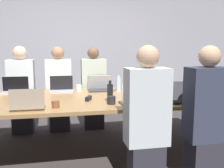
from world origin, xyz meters
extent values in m
plane|color=#383333|center=(0.00, 0.00, 0.00)|extent=(24.00, 24.00, 0.00)
cube|color=#9999A3|center=(0.00, 2.33, 1.40)|extent=(12.00, 0.06, 2.80)
cube|color=#9E7547|center=(0.00, 0.00, 0.70)|extent=(3.61, 1.43, 0.04)
cylinder|color=#4C4C51|center=(1.62, 0.53, 0.34)|extent=(0.08, 0.08, 0.68)
cube|color=gray|center=(-0.76, -0.48, 0.73)|extent=(0.33, 0.20, 0.02)
cube|color=gray|center=(-0.76, -0.58, 0.84)|extent=(0.34, 0.04, 0.21)
cube|color=#0F1933|center=(-0.76, -0.57, 0.84)|extent=(0.33, 0.04, 0.20)
cylinder|color=brown|center=(-0.49, -0.49, 0.76)|extent=(0.08, 0.08, 0.08)
cube|color=#333338|center=(0.14, 0.44, 0.73)|extent=(0.35, 0.23, 0.02)
cube|color=#333338|center=(0.14, 0.52, 0.85)|extent=(0.36, 0.10, 0.22)
cube|color=silver|center=(0.14, 0.51, 0.85)|extent=(0.35, 0.10, 0.21)
cube|color=#2D2D38|center=(0.10, 0.94, 0.23)|extent=(0.32, 0.24, 0.45)
cube|color=beige|center=(0.10, 0.94, 0.81)|extent=(0.40, 0.24, 0.72)
sphere|color=brown|center=(0.10, 0.94, 1.27)|extent=(0.19, 0.19, 0.19)
cylinder|color=#ADD1E0|center=(0.40, 0.37, 0.82)|extent=(0.08, 0.08, 0.19)
cylinder|color=#ADD1E0|center=(0.40, 0.37, 0.94)|extent=(0.04, 0.04, 0.04)
cube|color=#B7B7BC|center=(-1.07, 0.49, 0.73)|extent=(0.35, 0.21, 0.02)
cube|color=#B7B7BC|center=(-1.07, 0.59, 0.84)|extent=(0.36, 0.03, 0.21)
cube|color=black|center=(-1.07, 0.58, 0.84)|extent=(0.35, 0.03, 0.21)
cube|color=#2D2D38|center=(-1.05, 0.91, 0.23)|extent=(0.32, 0.24, 0.45)
cube|color=silver|center=(-1.05, 0.91, 0.81)|extent=(0.40, 0.24, 0.72)
sphere|color=beige|center=(-1.05, 0.91, 1.28)|extent=(0.21, 0.21, 0.21)
cube|color=#333338|center=(0.98, -0.48, 0.73)|extent=(0.35, 0.24, 0.02)
cube|color=#333338|center=(0.98, -0.57, 0.86)|extent=(0.36, 0.10, 0.23)
cube|color=black|center=(0.98, -0.56, 0.85)|extent=(0.35, 0.10, 0.23)
cube|color=#2D2D38|center=(0.97, -1.01, 0.23)|extent=(0.32, 0.24, 0.45)
cube|color=#33384C|center=(0.97, -1.01, 0.81)|extent=(0.40, 0.24, 0.72)
sphere|color=tan|center=(0.97, -1.01, 1.27)|extent=(0.21, 0.21, 0.21)
cylinder|color=white|center=(0.68, -0.47, 0.77)|extent=(0.08, 0.08, 0.10)
cylinder|color=#ADD1E0|center=(1.29, -0.42, 0.82)|extent=(0.07, 0.07, 0.20)
cylinder|color=#ADD1E0|center=(1.29, -0.42, 0.94)|extent=(0.03, 0.03, 0.04)
cube|color=#B7B7BC|center=(-0.42, 0.45, 0.73)|extent=(0.33, 0.21, 0.02)
cube|color=#B7B7BC|center=(-0.42, 0.56, 0.84)|extent=(0.33, 0.03, 0.21)
cube|color=black|center=(-0.42, 0.55, 0.84)|extent=(0.33, 0.03, 0.21)
cube|color=#2D2D38|center=(-0.47, 0.91, 0.23)|extent=(0.32, 0.24, 0.45)
cube|color=silver|center=(-0.47, 0.91, 0.81)|extent=(0.40, 0.24, 0.72)
sphere|color=#9E7051|center=(-0.47, 0.91, 1.27)|extent=(0.20, 0.20, 0.20)
cylinder|color=white|center=(-0.18, 0.45, 0.77)|extent=(0.09, 0.09, 0.10)
cube|color=#B7B7BC|center=(0.40, -0.45, 0.73)|extent=(0.34, 0.23, 0.02)
cube|color=#B7B7BC|center=(0.40, -0.55, 0.85)|extent=(0.35, 0.06, 0.23)
cube|color=#0F1933|center=(0.40, -0.54, 0.85)|extent=(0.34, 0.06, 0.22)
cube|color=#2D2D38|center=(0.36, -0.99, 0.23)|extent=(0.32, 0.24, 0.45)
cube|color=silver|center=(0.36, -0.99, 0.81)|extent=(0.40, 0.24, 0.72)
sphere|color=tan|center=(0.36, -0.99, 1.27)|extent=(0.21, 0.21, 0.21)
cylinder|color=#232328|center=(0.13, -0.44, 0.77)|extent=(0.09, 0.09, 0.09)
cylinder|color=black|center=(0.14, -0.32, 0.83)|extent=(0.07, 0.07, 0.21)
cylinder|color=black|center=(0.14, -0.32, 0.95)|extent=(0.03, 0.03, 0.05)
cube|color=black|center=(-0.10, -0.19, 0.75)|extent=(0.10, 0.16, 0.05)
camera|label=1|loc=(-0.40, -3.15, 1.36)|focal=40.00mm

